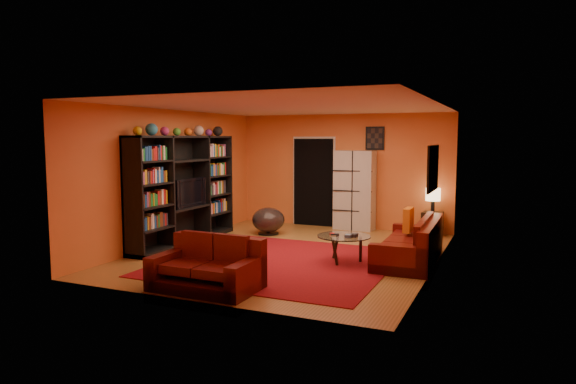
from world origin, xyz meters
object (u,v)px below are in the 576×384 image
at_px(bowl_chair, 268,220).
at_px(sofa, 414,245).
at_px(loveseat, 209,268).
at_px(storage_cabinet, 355,190).
at_px(entertainment_unit, 184,190).
at_px(side_table, 432,224).
at_px(coffee_table, 344,239).
at_px(table_lamp, 433,195).
at_px(tv, 187,192).

bearing_deg(bowl_chair, sofa, -20.50).
xyz_separation_m(sofa, loveseat, (-2.31, -2.66, 0.00)).
xyz_separation_m(loveseat, storage_cabinet, (0.52, 5.22, 0.60)).
relative_size(entertainment_unit, side_table, 6.00).
xyz_separation_m(entertainment_unit, storage_cabinet, (2.63, 2.80, -0.16)).
relative_size(coffee_table, table_lamp, 1.74).
distance_m(tv, coffee_table, 3.37).
height_order(entertainment_unit, sofa, entertainment_unit).
distance_m(storage_cabinet, side_table, 1.84).
bearing_deg(storage_cabinet, entertainment_unit, -130.01).
distance_m(side_table, table_lamp, 0.61).
xyz_separation_m(coffee_table, table_lamp, (0.99, 3.03, 0.46)).
xyz_separation_m(entertainment_unit, bowl_chair, (1.11, 1.48, -0.74)).
bearing_deg(tv, loveseat, -139.97).
xyz_separation_m(loveseat, coffee_table, (1.25, 2.14, 0.12)).
distance_m(entertainment_unit, table_lamp, 5.15).
bearing_deg(bowl_chair, loveseat, -75.71).
bearing_deg(sofa, tv, -178.78).
relative_size(storage_cabinet, bowl_chair, 2.53).
distance_m(loveseat, coffee_table, 2.48).
bearing_deg(bowl_chair, storage_cabinet, 41.12).
bearing_deg(entertainment_unit, storage_cabinet, 46.84).
xyz_separation_m(entertainment_unit, sofa, (4.41, 0.24, -0.76)).
distance_m(entertainment_unit, sofa, 4.48).
relative_size(sofa, bowl_chair, 3.11).
bearing_deg(table_lamp, side_table, 0.00).
xyz_separation_m(sofa, side_table, (-0.06, 2.51, -0.04)).
distance_m(loveseat, storage_cabinet, 5.28).
distance_m(coffee_table, side_table, 3.19).
distance_m(loveseat, bowl_chair, 4.02).
relative_size(entertainment_unit, coffee_table, 3.38).
height_order(sofa, storage_cabinet, storage_cabinet).
bearing_deg(coffee_table, loveseat, -120.32).
bearing_deg(coffee_table, side_table, 71.83).
distance_m(loveseat, side_table, 5.64).
bearing_deg(coffee_table, entertainment_unit, 175.23).
bearing_deg(storage_cabinet, loveseat, -92.57).
relative_size(storage_cabinet, side_table, 3.56).
xyz_separation_m(loveseat, side_table, (2.25, 5.17, -0.04)).
relative_size(tv, side_table, 1.94).
xyz_separation_m(sofa, coffee_table, (-1.06, -0.52, 0.12)).
relative_size(tv, storage_cabinet, 0.55).
bearing_deg(entertainment_unit, loveseat, -49.00).
xyz_separation_m(tv, side_table, (4.30, 2.73, -0.75)).
bearing_deg(storage_cabinet, bowl_chair, -135.73).
distance_m(coffee_table, bowl_chair, 2.85).
bearing_deg(tv, table_lamp, -57.63).
xyz_separation_m(sofa, table_lamp, (-0.06, 2.51, 0.58)).
bearing_deg(table_lamp, storage_cabinet, 178.34).
bearing_deg(sofa, coffee_table, -155.34).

